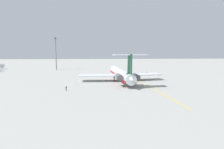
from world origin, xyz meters
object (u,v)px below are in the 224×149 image
light_mast (56,52)px  ground_crew_near_nose (66,88)px  main_jetliner (121,74)px  ground_crew_near_tail (146,72)px  safety_cone_nose (142,73)px

light_mast → ground_crew_near_nose: bearing=-164.9°
main_jetliner → light_mast: size_ratio=1.97×
main_jetliner → ground_crew_near_nose: size_ratio=24.50×
ground_crew_near_tail → light_mast: (27.19, 56.79, 11.08)m
ground_crew_near_nose → safety_cone_nose: bearing=155.0°
ground_crew_near_tail → safety_cone_nose: bearing=-162.1°
main_jetliner → ground_crew_near_tail: main_jetliner is taller
light_mast → main_jetliner: bearing=-141.9°
safety_cone_nose → light_mast: size_ratio=0.03×
safety_cone_nose → main_jetliner: bearing=150.1°
main_jetliner → safety_cone_nose: main_jetliner is taller
safety_cone_nose → light_mast: 61.45m
ground_crew_near_nose → ground_crew_near_tail: bearing=152.2°
safety_cone_nose → light_mast: light_mast is taller
ground_crew_near_tail → ground_crew_near_nose: bearing=-72.1°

